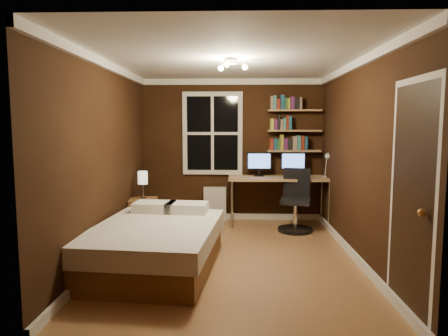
{
  "coord_description": "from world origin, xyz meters",
  "views": [
    {
      "loc": [
        0.06,
        -5.02,
        1.69
      ],
      "look_at": [
        -0.1,
        0.45,
        1.11
      ],
      "focal_mm": 32.0,
      "sensor_mm": 36.0,
      "label": 1
    }
  ],
  "objects_px": {
    "bedside_lamp": "(143,185)",
    "desk_lamp": "(327,165)",
    "desk": "(279,180)",
    "bed": "(156,245)",
    "monitor_left": "(259,164)",
    "radiator": "(215,204)",
    "monitor_right": "(293,164)",
    "nightstand": "(144,216)",
    "office_chair": "(296,207)"
  },
  "relations": [
    {
      "from": "bedside_lamp",
      "to": "radiator",
      "type": "xyz_separation_m",
      "value": [
        1.08,
        0.89,
        -0.47
      ]
    },
    {
      "from": "monitor_left",
      "to": "office_chair",
      "type": "distance_m",
      "value": 1.0
    },
    {
      "from": "monitor_left",
      "to": "radiator",
      "type": "bearing_deg",
      "value": 169.22
    },
    {
      "from": "nightstand",
      "to": "radiator",
      "type": "distance_m",
      "value": 1.4
    },
    {
      "from": "nightstand",
      "to": "office_chair",
      "type": "xyz_separation_m",
      "value": [
        2.42,
        0.22,
        0.11
      ]
    },
    {
      "from": "monitor_left",
      "to": "office_chair",
      "type": "xyz_separation_m",
      "value": [
        0.56,
        -0.53,
        -0.64
      ]
    },
    {
      "from": "monitor_right",
      "to": "bed",
      "type": "bearing_deg",
      "value": -130.34
    },
    {
      "from": "desk",
      "to": "bed",
      "type": "bearing_deg",
      "value": -127.58
    },
    {
      "from": "monitor_right",
      "to": "desk_lamp",
      "type": "bearing_deg",
      "value": -16.4
    },
    {
      "from": "bed",
      "to": "radiator",
      "type": "distance_m",
      "value": 2.49
    },
    {
      "from": "bedside_lamp",
      "to": "desk_lamp",
      "type": "height_order",
      "value": "desk_lamp"
    },
    {
      "from": "desk_lamp",
      "to": "nightstand",
      "type": "bearing_deg",
      "value": -168.92
    },
    {
      "from": "bed",
      "to": "bedside_lamp",
      "type": "relative_size",
      "value": 4.71
    },
    {
      "from": "bedside_lamp",
      "to": "desk_lamp",
      "type": "xyz_separation_m",
      "value": [
        2.98,
        0.58,
        0.27
      ]
    },
    {
      "from": "nightstand",
      "to": "monitor_left",
      "type": "xyz_separation_m",
      "value": [
        1.85,
        0.74,
        0.75
      ]
    },
    {
      "from": "nightstand",
      "to": "office_chair",
      "type": "height_order",
      "value": "office_chair"
    },
    {
      "from": "bedside_lamp",
      "to": "desk_lamp",
      "type": "relative_size",
      "value": 0.99
    },
    {
      "from": "monitor_left",
      "to": "desk_lamp",
      "type": "distance_m",
      "value": 1.14
    },
    {
      "from": "bedside_lamp",
      "to": "radiator",
      "type": "relative_size",
      "value": 0.73
    },
    {
      "from": "desk_lamp",
      "to": "office_chair",
      "type": "xyz_separation_m",
      "value": [
        -0.57,
        -0.37,
        -0.66
      ]
    },
    {
      "from": "desk",
      "to": "monitor_left",
      "type": "height_order",
      "value": "monitor_left"
    },
    {
      "from": "bed",
      "to": "monitor_left",
      "type": "relative_size",
      "value": 4.8
    },
    {
      "from": "radiator",
      "to": "desk_lamp",
      "type": "xyz_separation_m",
      "value": [
        1.9,
        -0.31,
        0.74
      ]
    },
    {
      "from": "monitor_right",
      "to": "desk_lamp",
      "type": "relative_size",
      "value": 0.97
    },
    {
      "from": "bedside_lamp",
      "to": "office_chair",
      "type": "height_order",
      "value": "office_chair"
    },
    {
      "from": "desk",
      "to": "office_chair",
      "type": "bearing_deg",
      "value": -62.94
    },
    {
      "from": "bedside_lamp",
      "to": "bed",
      "type": "bearing_deg",
      "value": -71.73
    },
    {
      "from": "monitor_left",
      "to": "monitor_right",
      "type": "bearing_deg",
      "value": 0.0
    },
    {
      "from": "bed",
      "to": "radiator",
      "type": "xyz_separation_m",
      "value": [
        0.58,
        2.42,
        0.02
      ]
    },
    {
      "from": "radiator",
      "to": "desk",
      "type": "relative_size",
      "value": 0.35
    },
    {
      "from": "office_chair",
      "to": "nightstand",
      "type": "bearing_deg",
      "value": -162.47
    },
    {
      "from": "radiator",
      "to": "monitor_left",
      "type": "height_order",
      "value": "monitor_left"
    },
    {
      "from": "radiator",
      "to": "desk_lamp",
      "type": "relative_size",
      "value": 1.35
    },
    {
      "from": "desk_lamp",
      "to": "monitor_left",
      "type": "bearing_deg",
      "value": 171.93
    },
    {
      "from": "desk_lamp",
      "to": "radiator",
      "type": "bearing_deg",
      "value": 170.82
    },
    {
      "from": "bed",
      "to": "desk_lamp",
      "type": "height_order",
      "value": "desk_lamp"
    },
    {
      "from": "nightstand",
      "to": "desk_lamp",
      "type": "bearing_deg",
      "value": 0.9
    },
    {
      "from": "nightstand",
      "to": "monitor_left",
      "type": "distance_m",
      "value": 2.14
    },
    {
      "from": "bed",
      "to": "desk_lamp",
      "type": "bearing_deg",
      "value": 45.87
    },
    {
      "from": "desk_lamp",
      "to": "desk",
      "type": "bearing_deg",
      "value": 174.66
    },
    {
      "from": "bed",
      "to": "bedside_lamp",
      "type": "bearing_deg",
      "value": 113.63
    },
    {
      "from": "nightstand",
      "to": "desk",
      "type": "bearing_deg",
      "value": 6.54
    },
    {
      "from": "nightstand",
      "to": "radiator",
      "type": "xyz_separation_m",
      "value": [
        1.08,
        0.89,
        0.02
      ]
    },
    {
      "from": "desk",
      "to": "office_chair",
      "type": "distance_m",
      "value": 0.62
    },
    {
      "from": "monitor_left",
      "to": "monitor_right",
      "type": "xyz_separation_m",
      "value": [
        0.58,
        0.0,
        0.0
      ]
    },
    {
      "from": "radiator",
      "to": "desk_lamp",
      "type": "bearing_deg",
      "value": -9.18
    },
    {
      "from": "monitor_right",
      "to": "nightstand",
      "type": "bearing_deg",
      "value": -163.04
    },
    {
      "from": "nightstand",
      "to": "desk",
      "type": "height_order",
      "value": "desk"
    },
    {
      "from": "bedside_lamp",
      "to": "desk_lamp",
      "type": "distance_m",
      "value": 3.05
    },
    {
      "from": "bed",
      "to": "monitor_right",
      "type": "bearing_deg",
      "value": 55.02
    }
  ]
}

